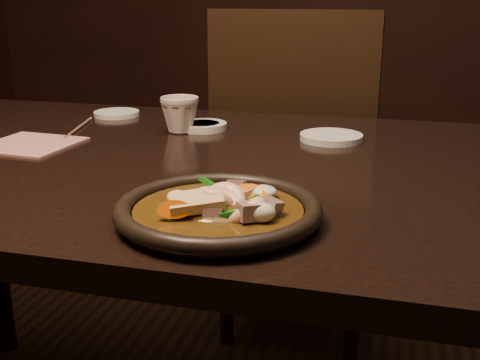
% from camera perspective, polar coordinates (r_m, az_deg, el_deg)
% --- Properties ---
extents(table, '(1.60, 0.90, 0.75)m').
position_cam_1_polar(table, '(1.13, -5.93, -1.51)').
color(table, black).
rests_on(table, floor).
extents(chair, '(0.49, 0.49, 1.00)m').
position_cam_1_polar(chair, '(1.77, 5.65, 1.03)').
color(chair, black).
rests_on(chair, floor).
extents(plate, '(0.27, 0.27, 0.03)m').
position_cam_1_polar(plate, '(0.78, -2.07, -2.99)').
color(plate, black).
rests_on(plate, table).
extents(stirfry, '(0.16, 0.15, 0.06)m').
position_cam_1_polar(stirfry, '(0.78, -1.61, -2.58)').
color(stirfry, '#39250A').
rests_on(stirfry, plate).
extents(soy_dish, '(0.11, 0.11, 0.01)m').
position_cam_1_polar(soy_dish, '(1.32, -3.56, 5.13)').
color(soy_dish, silver).
rests_on(soy_dish, table).
extents(saucer_left, '(0.11, 0.11, 0.01)m').
position_cam_1_polar(saucer_left, '(1.50, -11.62, 6.19)').
color(saucer_left, silver).
rests_on(saucer_left, table).
extents(saucer_right, '(0.13, 0.13, 0.01)m').
position_cam_1_polar(saucer_right, '(1.23, 8.64, 4.04)').
color(saucer_right, silver).
rests_on(saucer_right, table).
extents(tea_cup, '(0.10, 0.10, 0.08)m').
position_cam_1_polar(tea_cup, '(1.29, -5.72, 6.32)').
color(tea_cup, beige).
rests_on(tea_cup, table).
extents(chopsticks, '(0.06, 0.22, 0.01)m').
position_cam_1_polar(chopsticks, '(1.36, -15.14, 4.74)').
color(chopsticks, '#9F775B').
rests_on(chopsticks, table).
extents(napkin, '(0.18, 0.18, 0.00)m').
position_cam_1_polar(napkin, '(1.25, -19.28, 3.20)').
color(napkin, '#A36964').
rests_on(napkin, table).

